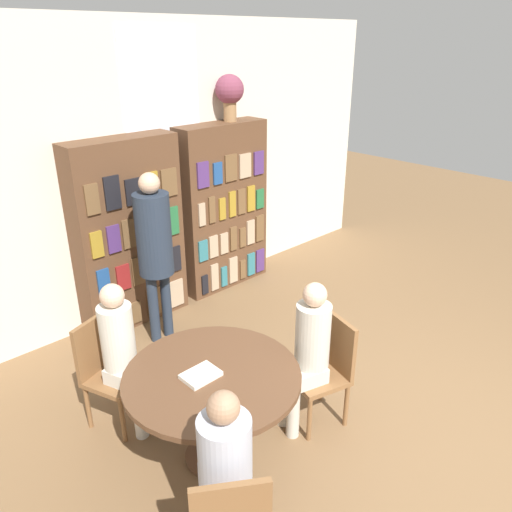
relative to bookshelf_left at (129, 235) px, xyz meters
The scene contains 13 objects.
ground_plane 3.52m from the bookshelf_left, 79.46° to the right, with size 16.00×16.00×0.00m, color brown.
wall_back 0.85m from the bookshelf_left, 17.43° to the left, with size 6.40×0.07×3.00m.
bookshelf_left is the anchor object (origin of this frame).
bookshelf_right 1.24m from the bookshelf_left, ahead, with size 1.12×0.34×1.94m.
flower_vase 1.89m from the bookshelf_left, ahead, with size 0.31×0.31×0.50m.
reading_table 2.22m from the bookshelf_left, 106.94° to the right, with size 1.20×1.20×0.73m.
chair_left_side 1.62m from the bookshelf_left, 128.26° to the right, with size 0.51×0.51×0.88m.
chair_far_side 2.42m from the bookshelf_left, 83.64° to the right, with size 0.50×0.50×0.88m.
seated_reader_left 1.68m from the bookshelf_left, 122.87° to the right, with size 0.34×0.39×1.22m.
seated_reader_right 2.33m from the bookshelf_left, 87.78° to the right, with size 0.40×0.34×1.22m.
seated_reader_back 2.94m from the bookshelf_left, 111.34° to the right, with size 0.41×0.42×1.22m.
librarian_standing 0.51m from the bookshelf_left, 92.44° to the right, with size 0.33×0.60×1.70m.
open_book_on_table 2.20m from the bookshelf_left, 108.98° to the right, with size 0.24×0.18×0.03m.
Camera 1 is at (-2.93, -0.94, 2.80)m, focal length 35.00 mm.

